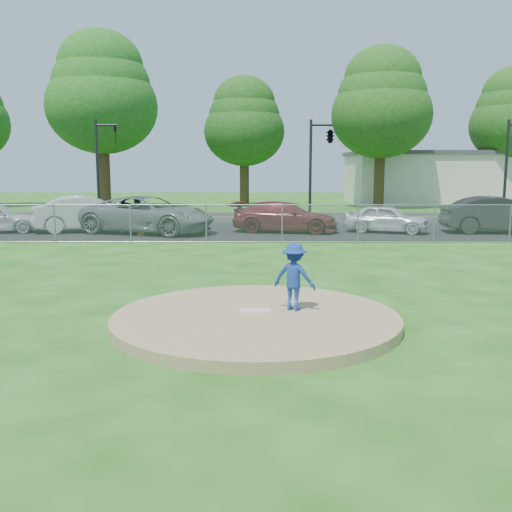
{
  "coord_description": "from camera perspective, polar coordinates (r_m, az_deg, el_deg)",
  "views": [
    {
      "loc": [
        0.04,
        -10.43,
        2.91
      ],
      "look_at": [
        0.0,
        2.0,
        1.0
      ],
      "focal_mm": 40.0,
      "sensor_mm": 36.0,
      "label": 1
    }
  ],
  "objects": [
    {
      "name": "parked_car_gray",
      "position": [
        26.24,
        -10.73,
        4.08
      ],
      "size": [
        6.59,
        4.55,
        1.67
      ],
      "primitive_type": "imported",
      "rotation": [
        0.0,
        0.0,
        1.25
      ],
      "color": "slate",
      "rests_on": "parking_lot"
    },
    {
      "name": "tree_center",
      "position": [
        44.58,
        -1.19,
        13.33
      ],
      "size": [
        6.16,
        6.16,
        9.84
      ],
      "color": "#3B2915",
      "rests_on": "ground"
    },
    {
      "name": "parking_lot",
      "position": [
        27.08,
        0.1,
        2.59
      ],
      "size": [
        50.0,
        8.0,
        0.01
      ],
      "primitive_type": "cube",
      "color": "black",
      "rests_on": "ground"
    },
    {
      "name": "parked_car_white",
      "position": [
        27.62,
        -16.31,
        4.09
      ],
      "size": [
        5.31,
        3.15,
        1.65
      ],
      "primitive_type": "imported",
      "rotation": [
        0.0,
        0.0,
        1.87
      ],
      "color": "silver",
      "rests_on": "parking_lot"
    },
    {
      "name": "traffic_signal_left",
      "position": [
        33.6,
        -15.21,
        9.22
      ],
      "size": [
        1.28,
        0.2,
        5.6
      ],
      "color": "black",
      "rests_on": "ground"
    },
    {
      "name": "traffic_cone",
      "position": [
        25.53,
        -11.35,
        2.86
      ],
      "size": [
        0.37,
        0.37,
        0.72
      ],
      "primitive_type": "cone",
      "color": "orange",
      "rests_on": "parking_lot"
    },
    {
      "name": "commercial_building",
      "position": [
        51.0,
        18.58,
        7.46
      ],
      "size": [
        16.4,
        9.4,
        4.3
      ],
      "color": "beige",
      "rests_on": "ground"
    },
    {
      "name": "tree_right",
      "position": [
        43.62,
        12.45,
        14.79
      ],
      "size": [
        7.28,
        7.28,
        11.63
      ],
      "color": "#372714",
      "rests_on": "ground"
    },
    {
      "name": "pitching_rubber",
      "position": [
        10.96,
        -0.03,
        -5.47
      ],
      "size": [
        0.6,
        0.15,
        0.04
      ],
      "primitive_type": "cube",
      "color": "white",
      "rests_on": "pitchers_mound"
    },
    {
      "name": "chain_link_fence",
      "position": [
        22.53,
        0.08,
        3.24
      ],
      "size": [
        40.0,
        0.06,
        1.5
      ],
      "primitive_type": "cube",
      "color": "gray",
      "rests_on": "ground"
    },
    {
      "name": "tree_left",
      "position": [
        43.2,
        -15.19,
        15.54
      ],
      "size": [
        7.84,
        7.84,
        12.53
      ],
      "color": "#3B2815",
      "rests_on": "ground"
    },
    {
      "name": "parked_car_darkred",
      "position": [
        26.27,
        2.91,
        3.93
      ],
      "size": [
        5.1,
        2.83,
        1.4
      ],
      "primitive_type": "imported",
      "rotation": [
        0.0,
        0.0,
        1.38
      ],
      "color": "maroon",
      "rests_on": "parking_lot"
    },
    {
      "name": "ground",
      "position": [
        20.63,
        0.07,
        0.64
      ],
      "size": [
        120.0,
        120.0,
        0.0
      ],
      "primitive_type": "plane",
      "color": "#1A5111",
      "rests_on": "ground"
    },
    {
      "name": "parked_car_charcoal",
      "position": [
        28.15,
        23.11,
        3.82
      ],
      "size": [
        5.1,
        2.09,
        1.65
      ],
      "primitive_type": "imported",
      "rotation": [
        0.0,
        0.0,
        1.5
      ],
      "color": "black",
      "rests_on": "parking_lot"
    },
    {
      "name": "street",
      "position": [
        34.55,
        0.12,
        3.92
      ],
      "size": [
        60.0,
        7.0,
        0.01
      ],
      "primitive_type": "cube",
      "color": "#232326",
      "rests_on": "ground"
    },
    {
      "name": "traffic_signal_center",
      "position": [
        32.71,
        7.23,
        11.66
      ],
      "size": [
        1.42,
        2.48,
        5.6
      ],
      "color": "black",
      "rests_on": "ground"
    },
    {
      "name": "parked_car_pearl",
      "position": [
        26.71,
        12.94,
        3.67
      ],
      "size": [
        4.03,
        2.71,
        1.28
      ],
      "primitive_type": "imported",
      "rotation": [
        0.0,
        0.0,
        1.22
      ],
      "color": "silver",
      "rests_on": "parking_lot"
    },
    {
      "name": "pitchers_mound",
      "position": [
        10.8,
        -0.03,
        -6.35
      ],
      "size": [
        5.4,
        5.4,
        0.2
      ],
      "primitive_type": "cylinder",
      "color": "#967952",
      "rests_on": "ground"
    },
    {
      "name": "traffic_signal_right",
      "position": [
        35.4,
        24.12,
        8.73
      ],
      "size": [
        1.28,
        0.2,
        5.6
      ],
      "color": "black",
      "rests_on": "ground"
    },
    {
      "name": "pitcher",
      "position": [
        10.99,
        3.85,
        -2.08
      ],
      "size": [
        0.97,
        0.79,
        1.3
      ],
      "primitive_type": "imported",
      "rotation": [
        0.0,
        0.0,
        2.71
      ],
      "color": "navy",
      "rests_on": "pitchers_mound"
    }
  ]
}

